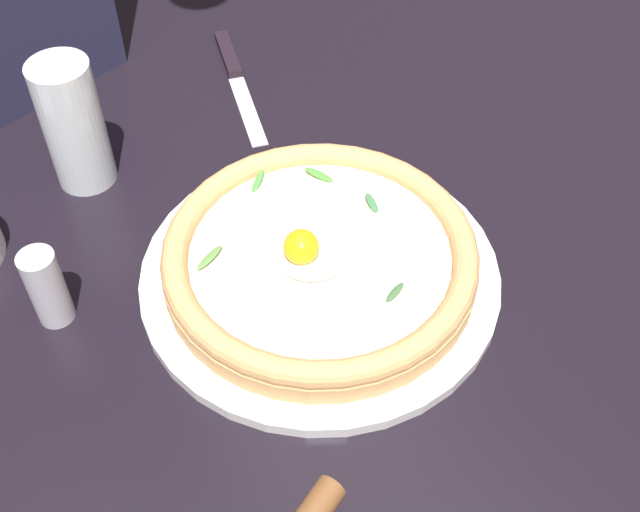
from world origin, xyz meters
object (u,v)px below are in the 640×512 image
pepper_shaker (47,287)px  drinking_glass (76,133)px  pizza (320,257)px  table_knife (233,69)px

pepper_shaker → drinking_glass: bearing=51.1°
pepper_shaker → pizza: bearing=-31.0°
pizza → pepper_shaker: bearing=149.0°
pizza → table_knife: 0.34m
table_knife → pepper_shaker: pepper_shaker is taller
drinking_glass → pepper_shaker: (-0.11, -0.14, -0.02)m
drinking_glass → table_knife: bearing=11.9°
pizza → pepper_shaker: (-0.20, 0.12, 0.01)m
table_knife → pepper_shaker: 0.39m
pizza → drinking_glass: (-0.09, 0.26, 0.03)m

